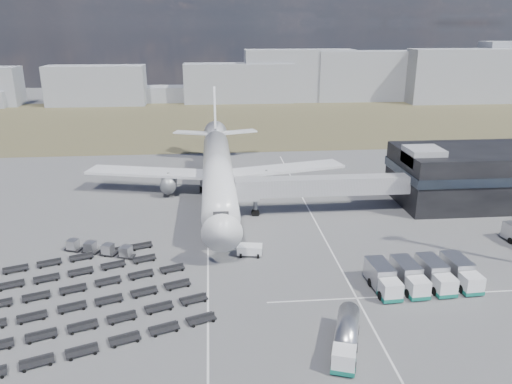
{
  "coord_description": "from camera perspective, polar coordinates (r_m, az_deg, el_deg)",
  "views": [
    {
      "loc": [
        -1.02,
        -59.79,
        31.65
      ],
      "look_at": [
        6.39,
        21.38,
        4.0
      ],
      "focal_mm": 35.0,
      "sensor_mm": 36.0,
      "label": 1
    }
  ],
  "objects": [
    {
      "name": "ground",
      "position": [
        67.66,
        -3.79,
        -9.2
      ],
      "size": [
        420.0,
        420.0,
        0.0
      ],
      "primitive_type": "plane",
      "color": "#565659",
      "rests_on": "ground"
    },
    {
      "name": "grass_strip",
      "position": [
        172.71,
        -4.84,
        8.12
      ],
      "size": [
        420.0,
        90.0,
        0.01
      ],
      "primitive_type": "cube",
      "color": "brown",
      "rests_on": "ground"
    },
    {
      "name": "lane_markings",
      "position": [
        71.14,
        4.1,
        -7.73
      ],
      "size": [
        47.12,
        110.0,
        0.01
      ],
      "color": "silver",
      "rests_on": "ground"
    },
    {
      "name": "terminal",
      "position": [
        100.46,
        24.09,
        1.84
      ],
      "size": [
        30.4,
        16.4,
        11.0
      ],
      "color": "black",
      "rests_on": "ground"
    },
    {
      "name": "jet_bridge",
      "position": [
        86.18,
        6.37,
        0.65
      ],
      "size": [
        30.3,
        3.8,
        7.05
      ],
      "color": "#939399",
      "rests_on": "ground"
    },
    {
      "name": "airliner",
      "position": [
        95.86,
        -4.41,
        2.72
      ],
      "size": [
        51.59,
        64.53,
        17.62
      ],
      "color": "white",
      "rests_on": "ground"
    },
    {
      "name": "skyline",
      "position": [
        213.03,
        3.43,
        12.75
      ],
      "size": [
        317.1,
        26.76,
        24.36
      ],
      "color": "#91949E",
      "rests_on": "ground"
    },
    {
      "name": "fuel_tanker",
      "position": [
        53.45,
        10.28,
        -15.97
      ],
      "size": [
        5.13,
        9.41,
        2.96
      ],
      "rotation": [
        0.0,
        0.0,
        -0.33
      ],
      "color": "white",
      "rests_on": "ground"
    },
    {
      "name": "pushback_tug",
      "position": [
        71.92,
        -0.71,
        -6.68
      ],
      "size": [
        3.79,
        2.51,
        1.56
      ],
      "primitive_type": "cube",
      "rotation": [
        0.0,
        0.0,
        -0.16
      ],
      "color": "white",
      "rests_on": "ground"
    },
    {
      "name": "catering_truck",
      "position": [
        96.6,
        -3.8,
        0.47
      ],
      "size": [
        3.06,
        6.29,
        2.79
      ],
      "rotation": [
        0.0,
        0.0,
        0.09
      ],
      "color": "white",
      "rests_on": "ground"
    },
    {
      "name": "service_trucks_near",
      "position": [
        66.91,
        18.47,
        -9.04
      ],
      "size": [
        13.33,
        7.9,
        2.87
      ],
      "rotation": [
        0.0,
        0.0,
        0.06
      ],
      "color": "white",
      "rests_on": "ground"
    },
    {
      "name": "uld_row",
      "position": [
        75.71,
        -17.5,
        -6.15
      ],
      "size": [
        10.74,
        5.21,
        1.52
      ],
      "rotation": [
        0.0,
        0.0,
        -0.36
      ],
      "color": "black",
      "rests_on": "ground"
    },
    {
      "name": "baggage_dollies",
      "position": [
        64.88,
        -18.58,
        -11.15
      ],
      "size": [
        30.17,
        30.48,
        0.76
      ],
      "rotation": [
        0.0,
        0.0,
        0.36
      ],
      "color": "black",
      "rests_on": "ground"
    }
  ]
}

